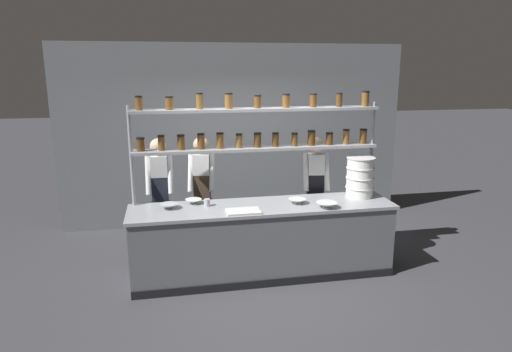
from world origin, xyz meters
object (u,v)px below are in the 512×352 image
object	(u,v)px
chef_right	(315,187)
prep_bowl_near_right	(297,201)
chef_center	(202,188)
prep_bowl_center_back	(169,206)
cutting_board	(243,211)
chef_left	(160,190)
prep_bowl_near_left	(193,202)
prep_bowl_center_front	(327,205)
container_stack	(360,177)
serving_cup_front	(207,203)
spice_shelf_unit	(258,132)

from	to	relation	value
chef_right	prep_bowl_near_right	bearing A→B (deg)	-115.93
chef_center	prep_bowl_center_back	size ratio (longest dim) A/B	7.50
cutting_board	chef_left	bearing A→B (deg)	132.88
prep_bowl_near_left	prep_bowl_near_right	bearing A→B (deg)	-11.16
chef_center	prep_bowl_center_front	bearing A→B (deg)	-26.24
chef_right	container_stack	distance (m)	0.68
prep_bowl_near_left	prep_bowl_near_right	xyz separation A→B (m)	(1.27, -0.25, 0.00)
prep_bowl_center_back	prep_bowl_near_right	size ratio (longest dim) A/B	0.98
prep_bowl_center_front	prep_bowl_near_right	size ratio (longest dim) A/B	1.14
chef_center	prep_bowl_near_right	distance (m)	1.40
chef_left	cutting_board	size ratio (longest dim) A/B	4.17
chef_center	prep_bowl_near_left	size ratio (longest dim) A/B	8.02
prep_bowl_center_front	prep_bowl_near_right	world-z (taller)	prep_bowl_center_front
prep_bowl_center_front	serving_cup_front	bearing A→B (deg)	165.80
spice_shelf_unit	prep_bowl_near_right	size ratio (longest dim) A/B	13.97
chef_left	prep_bowl_near_right	xyz separation A→B (m)	(1.69, -0.82, -0.01)
chef_center	container_stack	world-z (taller)	chef_center
chef_center	chef_right	xyz separation A→B (m)	(1.56, -0.24, -0.01)
chef_left	prep_bowl_center_front	bearing A→B (deg)	-27.49
chef_right	prep_bowl_center_front	distance (m)	0.86
container_stack	cutting_board	xyz separation A→B (m)	(-1.61, -0.36, -0.25)
chef_right	prep_bowl_near_right	size ratio (longest dim) A/B	7.28
chef_left	chef_right	bearing A→B (deg)	-5.16
spice_shelf_unit	prep_bowl_near_left	xyz separation A→B (m)	(-0.84, -0.09, -0.83)
chef_center	serving_cup_front	distance (m)	0.72
container_stack	cutting_board	world-z (taller)	container_stack
chef_right	cutting_board	world-z (taller)	chef_right
chef_left	chef_center	distance (m)	0.57
spice_shelf_unit	container_stack	world-z (taller)	spice_shelf_unit
prep_bowl_center_front	spice_shelf_unit	bearing A→B (deg)	141.42
spice_shelf_unit	chef_center	xyz separation A→B (m)	(-0.68, 0.50, -0.82)
prep_bowl_near_right	prep_bowl_near_left	bearing A→B (deg)	168.84
prep_bowl_center_front	prep_bowl_center_back	xyz separation A→B (m)	(-1.88, 0.34, -0.01)
spice_shelf_unit	serving_cup_front	size ratio (longest dim) A/B	35.04
container_stack	prep_bowl_near_left	distance (m)	2.18
prep_bowl_center_front	cutting_board	bearing A→B (deg)	178.45
prep_bowl_center_back	prep_bowl_center_front	bearing A→B (deg)	-10.40
spice_shelf_unit	serving_cup_front	distance (m)	1.09
serving_cup_front	chef_right	bearing A→B (deg)	17.41
chef_right	serving_cup_front	size ratio (longest dim) A/B	18.26
chef_left	chef_right	size ratio (longest dim) A/B	1.01
chef_left	spice_shelf_unit	bearing A→B (deg)	-20.28
spice_shelf_unit	cutting_board	world-z (taller)	spice_shelf_unit
chef_right	container_stack	bearing A→B (deg)	-34.92
cutting_board	spice_shelf_unit	bearing A→B (deg)	62.75
chef_left	cutting_board	bearing A→B (deg)	-46.37
chef_center	prep_bowl_center_back	xyz separation A→B (m)	(-0.46, -0.74, -0.01)
container_stack	prep_bowl_center_back	bearing A→B (deg)	-178.92
container_stack	prep_bowl_near_left	size ratio (longest dim) A/B	2.53
chef_center	prep_bowl_center_front	world-z (taller)	chef_center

